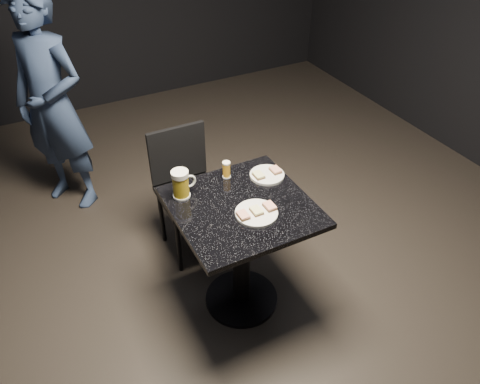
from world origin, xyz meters
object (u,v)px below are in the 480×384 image
(plate_large, at_px, (256,213))
(table, at_px, (242,239))
(patron, at_px, (52,105))
(beer_mug, at_px, (181,184))
(beer_tumbler, at_px, (226,170))
(chair, at_px, (186,184))
(plate_small, at_px, (267,175))

(plate_large, relative_size, table, 0.29)
(patron, bearing_deg, beer_mug, -22.07)
(plate_large, relative_size, beer_tumbler, 2.22)
(plate_large, distance_m, beer_mug, 0.43)
(plate_large, relative_size, patron, 0.14)
(patron, bearing_deg, plate_large, -16.78)
(beer_tumbler, bearing_deg, patron, 119.94)
(plate_large, relative_size, chair, 0.25)
(beer_tumbler, bearing_deg, beer_mug, -170.45)
(plate_large, bearing_deg, table, 106.82)
(table, relative_size, beer_mug, 4.75)
(beer_mug, relative_size, beer_tumbler, 1.61)
(plate_large, height_order, plate_small, same)
(patron, relative_size, chair, 1.86)
(table, bearing_deg, plate_small, 33.64)
(table, distance_m, beer_tumbler, 0.39)
(beer_mug, xyz_separation_m, chair, (0.17, 0.41, -0.33))
(plate_small, relative_size, beer_mug, 1.23)
(plate_small, distance_m, patron, 1.64)
(plate_small, distance_m, table, 0.39)
(plate_small, bearing_deg, beer_tumbler, 154.48)
(beer_mug, bearing_deg, patron, 108.51)
(plate_large, height_order, table, plate_large)
(plate_large, distance_m, table, 0.27)
(plate_small, relative_size, beer_tumbler, 1.98)
(beer_mug, bearing_deg, table, -40.82)
(plate_small, distance_m, chair, 0.62)
(plate_large, bearing_deg, beer_tumbler, 88.52)
(patron, xyz_separation_m, table, (0.68, -1.52, -0.29))
(patron, height_order, beer_tumbler, patron)
(patron, bearing_deg, plate_small, -6.13)
(plate_small, xyz_separation_m, patron, (-0.93, 1.35, 0.04))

